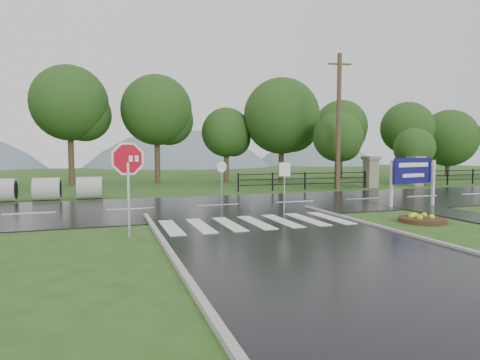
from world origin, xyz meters
name	(u,v)px	position (x,y,z in m)	size (l,w,h in m)	color
ground	(332,260)	(0.00, 0.00, 0.00)	(120.00, 120.00, 0.00)	#284D19
main_road	(218,206)	(0.00, 10.00, 0.00)	(90.00, 8.00, 0.04)	black
walkway	(464,216)	(8.50, 4.00, 0.00)	(2.20, 11.00, 0.04)	black
crosswalk	(256,222)	(0.00, 5.00, 0.06)	(6.50, 2.80, 0.02)	silver
pillar_west	(371,171)	(13.00, 16.00, 1.18)	(1.00, 1.00, 2.24)	gray
pillar_east	(416,170)	(17.00, 16.00, 1.18)	(1.00, 1.00, 2.24)	gray
fence_west	(305,179)	(7.75, 16.00, 0.72)	(9.58, 0.08, 1.20)	black
hills	(156,251)	(3.49, 65.00, -15.54)	(102.00, 48.00, 48.00)	slate
treeline	(184,183)	(1.00, 24.00, 0.00)	(83.20, 5.20, 10.00)	#1B3D12
stop_sign	(128,168)	(-4.38, 4.11, 2.08)	(1.31, 0.32, 3.02)	#939399
estate_billboard	(413,173)	(8.49, 6.85, 1.57)	(2.56, 0.58, 2.28)	silver
flower_bed	(422,219)	(5.83, 3.40, 0.12)	(1.64, 1.64, 0.33)	#332111
reg_sign_small	(284,177)	(2.04, 7.02, 1.50)	(0.45, 0.15, 2.11)	#939399
reg_sign_round	(222,179)	(-0.12, 8.96, 1.36)	(0.48, 0.17, 2.13)	#939399
utility_pole_east	(339,121)	(9.97, 15.50, 4.63)	(1.60, 0.45, 9.11)	#473523
entrance_tree_left	(338,137)	(11.22, 17.50, 3.62)	(3.65, 3.65, 5.47)	#3D2B1C
entrance_tree_right	(414,148)	(18.15, 17.50, 2.84)	(3.14, 3.14, 4.43)	#3D2B1C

